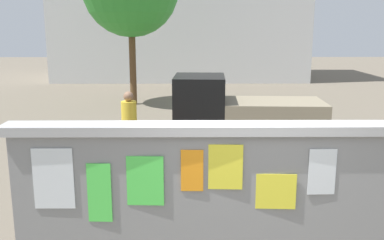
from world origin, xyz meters
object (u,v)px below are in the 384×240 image
Objects in this scene: motorcycle at (147,168)px; auto_rickshaw_truck at (240,115)px; bicycle_far at (375,182)px; person_walking at (129,120)px; bicycle_near at (250,200)px.

auto_rickshaw_truck is at bearing 53.51° from motorcycle.
motorcycle is at bearing -126.49° from auto_rickshaw_truck.
bicycle_far is at bearing -6.93° from motorcycle.
person_walking is at bearing 153.58° from bicycle_far.
bicycle_far is at bearing 18.54° from bicycle_near.
bicycle_near is (-0.30, -3.99, -0.54)m from auto_rickshaw_truck.
motorcycle is (-2.02, -2.73, -0.44)m from auto_rickshaw_truck.
auto_rickshaw_truck is 2.27× the size of person_walking.
bicycle_far is 1.03× the size of person_walking.
bicycle_far is (2.30, 0.77, 0.00)m from bicycle_near.
bicycle_near reaches higher than motorcycle.
motorcycle is 1.14× the size of bicycle_far.
person_walking reaches higher than motorcycle.
bicycle_far is 5.14m from person_walking.
bicycle_far is (2.00, -3.22, -0.54)m from auto_rickshaw_truck.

